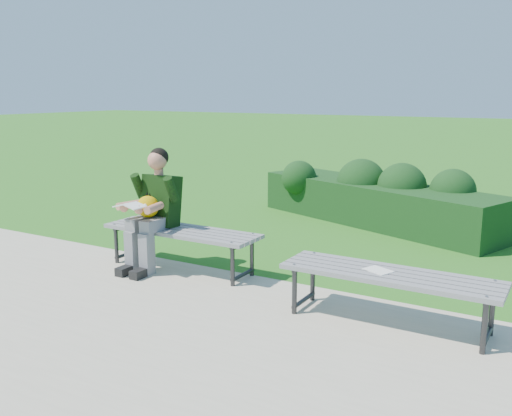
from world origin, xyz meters
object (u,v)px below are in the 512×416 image
(seated_boy, at_px, (153,206))
(paper_sheet, at_px, (378,270))
(hedge, at_px, (379,197))
(bench_left, at_px, (181,234))
(bench_right, at_px, (390,279))

(seated_boy, xyz_separation_m, paper_sheet, (2.62, -0.25, -0.24))
(hedge, height_order, seated_boy, seated_boy)
(hedge, bearing_deg, paper_sheet, -71.78)
(hedge, distance_m, paper_sheet, 3.85)
(hedge, bearing_deg, bench_left, -108.52)
(bench_right, bearing_deg, paper_sheet, 180.00)
(bench_right, height_order, seated_boy, seated_boy)
(hedge, bearing_deg, bench_right, -70.38)
(bench_left, height_order, seated_boy, seated_boy)
(bench_right, bearing_deg, seated_boy, 174.82)
(hedge, height_order, bench_left, hedge)
(hedge, height_order, paper_sheet, hedge)
(hedge, distance_m, seated_boy, 3.71)
(bench_left, distance_m, paper_sheet, 2.34)
(bench_left, bearing_deg, seated_boy, -162.55)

